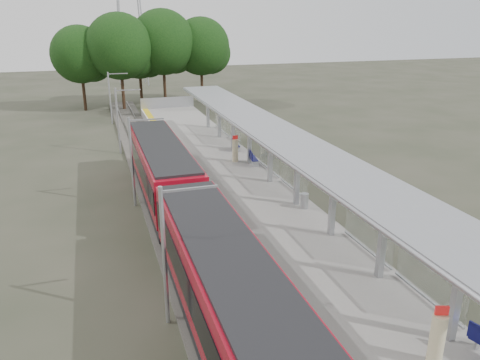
# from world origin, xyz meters

# --- Properties ---
(trackbed) EXTENTS (3.00, 70.00, 0.24)m
(trackbed) POSITION_xyz_m (-4.50, 20.00, 0.12)
(trackbed) COLOR #59544C
(trackbed) RESTS_ON ground
(platform) EXTENTS (6.00, 50.00, 1.00)m
(platform) POSITION_xyz_m (0.00, 20.00, 0.50)
(platform) COLOR gray
(platform) RESTS_ON ground
(tactile_strip) EXTENTS (0.60, 50.00, 0.02)m
(tactile_strip) POSITION_xyz_m (-2.55, 20.00, 1.01)
(tactile_strip) COLOR gold
(tactile_strip) RESTS_ON platform
(end_fence) EXTENTS (6.00, 0.10, 1.20)m
(end_fence) POSITION_xyz_m (0.00, 44.95, 1.60)
(end_fence) COLOR #9EA0A5
(end_fence) RESTS_ON platform
(train) EXTENTS (2.74, 27.60, 3.62)m
(train) POSITION_xyz_m (-4.50, 12.52, 2.05)
(train) COLOR black
(train) RESTS_ON ground
(canopy) EXTENTS (3.27, 38.00, 3.66)m
(canopy) POSITION_xyz_m (1.61, 16.19, 4.20)
(canopy) COLOR #9EA0A5
(canopy) RESTS_ON platform
(tree_cluster) EXTENTS (21.79, 11.85, 11.79)m
(tree_cluster) POSITION_xyz_m (-1.31, 51.96, 7.23)
(tree_cluster) COLOR #382316
(tree_cluster) RESTS_ON ground
(catenary_masts) EXTENTS (2.08, 48.16, 5.40)m
(catenary_masts) POSITION_xyz_m (-6.22, 19.00, 2.91)
(catenary_masts) COLOR #9EA0A5
(catenary_masts) RESTS_ON ground
(bench_mid) EXTENTS (0.66, 1.53, 1.01)m
(bench_mid) POSITION_xyz_m (2.09, 21.68, 1.53)
(bench_mid) COLOR #0F104E
(bench_mid) RESTS_ON platform
(bench_far) EXTENTS (0.45, 1.34, 0.91)m
(bench_far) POSITION_xyz_m (2.02, 25.62, 1.48)
(bench_far) COLOR #0F104E
(bench_far) RESTS_ON platform
(info_pillar_near) EXTENTS (0.45, 0.45, 2.00)m
(info_pillar_near) POSITION_xyz_m (0.74, 1.22, 1.87)
(info_pillar_near) COLOR beige
(info_pillar_near) RESTS_ON platform
(info_pillar_far) EXTENTS (0.43, 0.43, 1.90)m
(info_pillar_far) POSITION_xyz_m (1.18, 22.73, 1.82)
(info_pillar_far) COLOR beige
(info_pillar_far) RESTS_ON platform
(litter_bin) EXTENTS (0.53, 0.53, 0.85)m
(litter_bin) POSITION_xyz_m (2.19, 13.33, 1.42)
(litter_bin) COLOR #9EA0A5
(litter_bin) RESTS_ON platform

